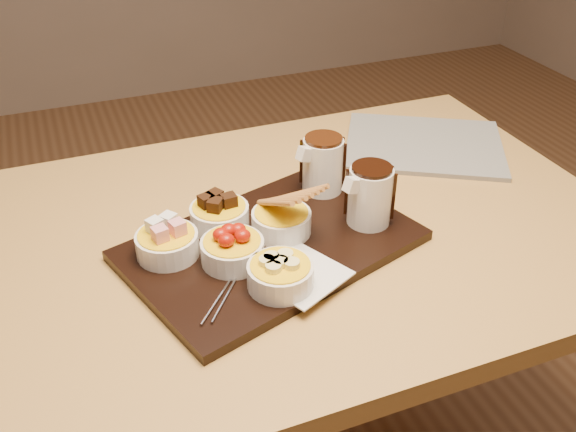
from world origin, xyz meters
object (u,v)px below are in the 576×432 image
object	(u,v)px
serving_board	(271,245)
pitcher_dark_chocolate	(370,196)
dining_table	(285,271)
pitcher_milk_chocolate	(323,166)
bowl_strawberries	(233,251)
newspaper	(424,145)

from	to	relation	value
serving_board	pitcher_dark_chocolate	xyz separation A→B (m)	(0.18, -0.01, 0.06)
dining_table	pitcher_milk_chocolate	distance (m)	0.21
dining_table	bowl_strawberries	xyz separation A→B (m)	(-0.12, -0.08, 0.14)
serving_board	pitcher_dark_chocolate	world-z (taller)	pitcher_dark_chocolate
serving_board	pitcher_milk_chocolate	bearing A→B (deg)	21.80
bowl_strawberries	newspaper	xyz separation A→B (m)	(0.51, 0.26, -0.03)
pitcher_milk_chocolate	dining_table	bearing A→B (deg)	-164.88
serving_board	pitcher_dark_chocolate	distance (m)	0.19
dining_table	pitcher_dark_chocolate	distance (m)	0.22
newspaper	pitcher_dark_chocolate	bearing A→B (deg)	-107.63
serving_board	pitcher_milk_chocolate	world-z (taller)	pitcher_milk_chocolate
dining_table	pitcher_dark_chocolate	world-z (taller)	pitcher_dark_chocolate
pitcher_dark_chocolate	newspaper	bearing A→B (deg)	24.67
pitcher_dark_chocolate	pitcher_milk_chocolate	world-z (taller)	same
bowl_strawberries	pitcher_milk_chocolate	xyz separation A→B (m)	(0.22, 0.15, 0.03)
dining_table	bowl_strawberries	bearing A→B (deg)	-144.88
bowl_strawberries	pitcher_dark_chocolate	xyz separation A→B (m)	(0.25, 0.02, 0.03)
bowl_strawberries	pitcher_milk_chocolate	size ratio (longest dim) A/B	0.98
dining_table	serving_board	bearing A→B (deg)	-129.41
bowl_strawberries	pitcher_milk_chocolate	world-z (taller)	pitcher_milk_chocolate
pitcher_dark_chocolate	newspaper	size ratio (longest dim) A/B	0.31
bowl_strawberries	pitcher_dark_chocolate	distance (m)	0.25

